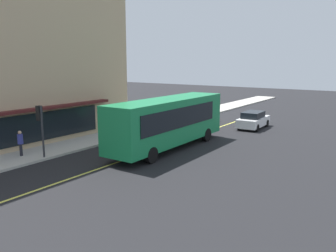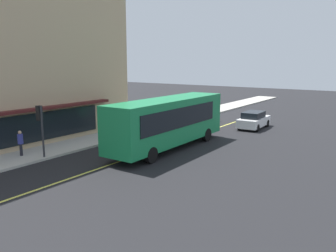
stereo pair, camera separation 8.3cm
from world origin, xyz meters
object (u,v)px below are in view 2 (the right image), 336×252
car_yellow (199,116)px  traffic_light (40,119)px  bus (169,121)px  pedestrian_at_corner (20,141)px  car_white (254,120)px

car_yellow → traffic_light: bearing=174.3°
bus → traffic_light: size_ratio=3.48×
bus → car_yellow: bus is taller
car_yellow → pedestrian_at_corner: 17.61m
traffic_light → car_white: bearing=-22.3°
car_white → car_yellow: bearing=95.8°
car_white → car_yellow: same height
car_yellow → pedestrian_at_corner: bearing=170.4°
bus → car_white: 10.87m
traffic_light → pedestrian_at_corner: size_ratio=1.99×
traffic_light → car_yellow: bearing=-5.7°
pedestrian_at_corner → bus: bearing=-40.5°
traffic_light → pedestrian_at_corner: 2.01m
traffic_light → car_yellow: traffic_light is taller
car_white → pedestrian_at_corner: pedestrian_at_corner is taller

